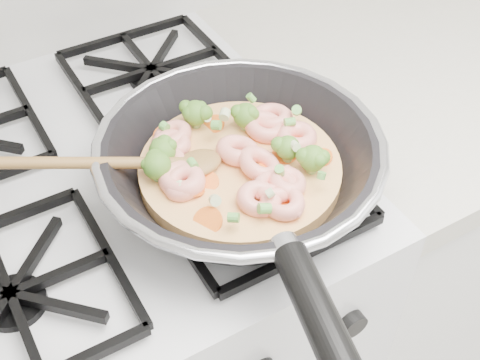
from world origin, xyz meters
TOP-DOWN VIEW (x-y plane):
  - stove at (0.00, 1.70)m, footprint 0.60×0.60m
  - counter_right at (0.80, 1.70)m, footprint 1.00×0.60m
  - skillet at (0.14, 1.56)m, footprint 0.48×0.50m

SIDE VIEW (x-z plane):
  - counter_right at x=0.80m, z-range 0.00..0.90m
  - stove at x=0.00m, z-range 0.00..0.92m
  - skillet at x=0.14m, z-range 0.91..1.01m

